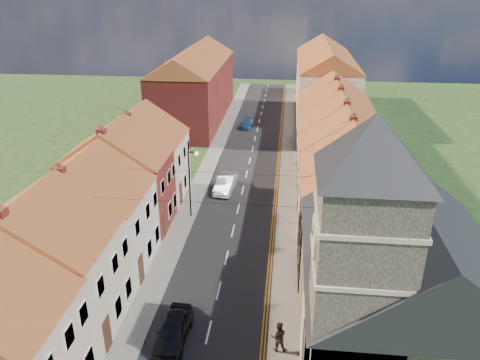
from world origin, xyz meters
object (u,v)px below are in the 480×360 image
Objects in this scene: church at (394,288)px; pedestrian_right at (278,337)px; car_near at (173,330)px; car_far at (247,123)px; car_mid at (226,183)px; lamppost at (190,180)px.

church is 8.21× the size of pedestrian_right.
church is 7.32m from pedestrian_right.
car_far is (0.39, 41.61, -0.15)m from car_near.
car_near is 20.62m from car_mid.
car_mid is (2.18, 5.82, -2.79)m from lamppost.
pedestrian_right is (5.73, -20.90, 0.30)m from car_mid.
lamppost is 6.81m from car_mid.
lamppost reaches higher than car_mid.
lamppost is 17.21m from pedestrian_right.
church is 3.36× the size of car_mid.
car_far is (0.14, 20.99, -0.18)m from car_mid.
church reaches higher than lamppost.
car_far is at bearing 94.27° from car_mid.
church reaches higher than car_far.
lamppost is at bearing 98.61° from car_near.
pedestrian_right reaches higher than car_near.
church is at bearing -70.72° from car_far.
car_near is 1.08× the size of car_far.
car_mid is 2.44× the size of pedestrian_right.
car_near is at bearing -82.60° from lamppost.
car_mid is 1.17× the size of car_far.
pedestrian_right is (5.99, -0.28, 0.33)m from car_near.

